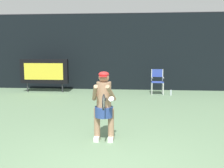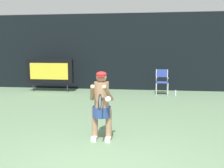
{
  "view_description": "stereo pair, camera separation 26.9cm",
  "coord_description": "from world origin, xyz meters",
  "px_view_note": "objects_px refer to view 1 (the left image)",
  "views": [
    {
      "loc": [
        0.48,
        -3.64,
        1.92
      ],
      "look_at": [
        -0.09,
        2.73,
        1.05
      ],
      "focal_mm": 40.28,
      "sensor_mm": 36.0,
      "label": 1
    },
    {
      "loc": [
        0.74,
        -3.61,
        1.92
      ],
      "look_at": [
        -0.09,
        2.73,
        1.05
      ],
      "focal_mm": 40.28,
      "sensor_mm": 36.0,
      "label": 2
    }
  ],
  "objects_px": {
    "water_bottle": "(171,93)",
    "tennis_racket": "(104,102)",
    "tennis_player": "(104,103)",
    "umpire_chair": "(157,80)",
    "scoreboard": "(44,71)"
  },
  "relations": [
    {
      "from": "water_bottle",
      "to": "tennis_player",
      "type": "height_order",
      "value": "tennis_player"
    },
    {
      "from": "umpire_chair",
      "to": "scoreboard",
      "type": "bearing_deg",
      "value": 178.66
    },
    {
      "from": "scoreboard",
      "to": "tennis_player",
      "type": "relative_size",
      "value": 1.49
    },
    {
      "from": "scoreboard",
      "to": "water_bottle",
      "type": "height_order",
      "value": "scoreboard"
    },
    {
      "from": "tennis_player",
      "to": "umpire_chair",
      "type": "bearing_deg",
      "value": 74.32
    },
    {
      "from": "umpire_chair",
      "to": "tennis_racket",
      "type": "height_order",
      "value": "tennis_racket"
    },
    {
      "from": "scoreboard",
      "to": "tennis_player",
      "type": "xyz_separation_m",
      "value": [
        3.46,
        -5.92,
        -0.14
      ]
    },
    {
      "from": "tennis_racket",
      "to": "scoreboard",
      "type": "bearing_deg",
      "value": 130.16
    },
    {
      "from": "tennis_player",
      "to": "scoreboard",
      "type": "bearing_deg",
      "value": 120.31
    },
    {
      "from": "tennis_player",
      "to": "tennis_racket",
      "type": "xyz_separation_m",
      "value": [
        0.06,
        -0.49,
        0.13
      ]
    },
    {
      "from": "tennis_player",
      "to": "tennis_racket",
      "type": "relative_size",
      "value": 2.45
    },
    {
      "from": "water_bottle",
      "to": "tennis_player",
      "type": "distance_m",
      "value": 5.98
    },
    {
      "from": "umpire_chair",
      "to": "tennis_player",
      "type": "relative_size",
      "value": 0.73
    },
    {
      "from": "water_bottle",
      "to": "tennis_racket",
      "type": "xyz_separation_m",
      "value": [
        -2.13,
        -6.02,
        0.81
      ]
    },
    {
      "from": "scoreboard",
      "to": "tennis_player",
      "type": "bearing_deg",
      "value": -59.69
    }
  ]
}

